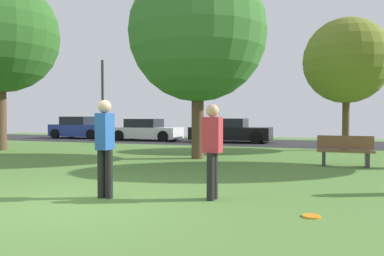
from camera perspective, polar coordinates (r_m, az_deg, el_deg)
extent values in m
plane|color=#547F38|center=(6.76, -17.18, -11.01)|extent=(44.00, 44.00, 0.00)
cube|color=#28282B|center=(21.69, 8.98, -2.17)|extent=(44.00, 6.40, 0.01)
cylinder|color=brown|center=(18.57, -26.89, 1.95)|extent=(0.44, 0.44, 3.21)
sphere|color=#2D6023|center=(18.91, -27.04, 12.43)|extent=(5.03, 5.03, 5.03)
cylinder|color=brown|center=(13.25, 0.85, 1.26)|extent=(0.43, 0.43, 2.74)
sphere|color=#38702D|center=(13.57, 0.86, 14.24)|extent=(4.83, 4.83, 4.83)
cylinder|color=brown|center=(17.86, 22.22, 1.45)|extent=(0.30, 0.30, 2.85)
sphere|color=olive|center=(18.03, 22.32, 9.40)|extent=(3.72, 3.72, 3.72)
cylinder|color=black|center=(6.70, 2.81, -7.36)|extent=(0.14, 0.14, 0.84)
cylinder|color=black|center=(6.85, 3.34, -7.17)|extent=(0.14, 0.14, 0.84)
cube|color=#B72D38|center=(6.70, 3.09, -1.02)|extent=(0.34, 0.25, 0.63)
sphere|color=tan|center=(6.69, 3.10, 2.66)|extent=(0.23, 0.23, 0.23)
cylinder|color=black|center=(7.12, -13.55, -6.72)|extent=(0.14, 0.14, 0.88)
cylinder|color=black|center=(7.03, -12.44, -6.81)|extent=(0.14, 0.14, 0.88)
cube|color=#23519E|center=(7.00, -13.04, -0.50)|extent=(0.22, 0.32, 0.66)
sphere|color=tan|center=(7.00, -13.06, 3.19)|extent=(0.24, 0.24, 0.24)
cylinder|color=orange|center=(5.97, 17.61, -12.59)|extent=(0.27, 0.27, 0.03)
cube|color=#233893|center=(26.73, -16.46, -0.32)|extent=(4.03, 1.77, 0.79)
cube|color=black|center=(26.83, -16.82, 1.10)|extent=(1.93, 1.55, 0.54)
cylinder|color=black|center=(26.67, -12.89, -0.78)|extent=(0.64, 0.22, 0.64)
cylinder|color=black|center=(25.20, -15.04, -0.94)|extent=(0.64, 0.22, 0.64)
cylinder|color=black|center=(28.28, -17.72, -0.67)|extent=(0.64, 0.22, 0.64)
cylinder|color=black|center=(26.90, -19.99, -0.82)|extent=(0.64, 0.22, 0.64)
cube|color=white|center=(23.50, -6.79, -0.69)|extent=(4.19, 1.78, 0.66)
cube|color=black|center=(23.58, -7.25, 0.75)|extent=(2.01, 1.56, 0.52)
cylinder|color=black|center=(23.72, -2.66, -1.05)|extent=(0.64, 0.22, 0.64)
cylinder|color=black|center=(22.09, -4.40, -1.26)|extent=(0.64, 0.22, 0.64)
cylinder|color=black|center=(24.97, -8.90, -0.92)|extent=(0.64, 0.22, 0.64)
cylinder|color=black|center=(23.43, -10.97, -1.11)|extent=(0.64, 0.22, 0.64)
cube|color=black|center=(21.77, 5.88, -0.82)|extent=(4.58, 1.88, 0.71)
cube|color=black|center=(21.81, 5.30, 0.78)|extent=(2.20, 1.65, 0.50)
cylinder|color=black|center=(22.38, 10.44, -1.24)|extent=(0.64, 0.22, 0.64)
cylinder|color=black|center=(20.54, 9.61, -1.51)|extent=(0.64, 0.22, 0.64)
cylinder|color=black|center=(23.11, 2.56, -1.12)|extent=(0.64, 0.22, 0.64)
cylinder|color=black|center=(21.32, 1.09, -1.36)|extent=(0.64, 0.22, 0.64)
cube|color=brown|center=(12.12, 22.15, -3.26)|extent=(1.60, 0.44, 0.06)
cube|color=brown|center=(12.30, 22.12, -2.02)|extent=(1.60, 0.06, 0.40)
cube|color=#333338|center=(12.18, 24.97, -4.33)|extent=(0.10, 0.40, 0.45)
cube|color=#333338|center=(12.12, 19.30, -4.30)|extent=(0.10, 0.40, 0.45)
cylinder|color=#2D2D33|center=(20.81, -13.35, 3.83)|extent=(0.14, 0.14, 4.50)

